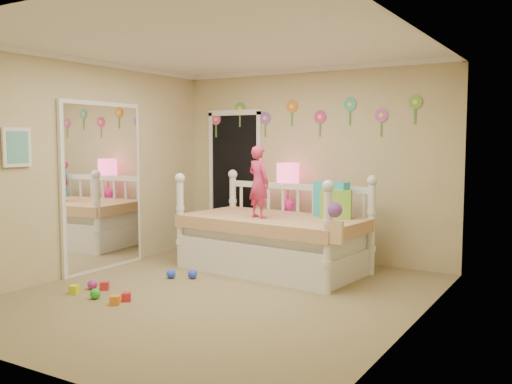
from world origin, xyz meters
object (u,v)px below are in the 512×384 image
Objects in this scene: daybed at (273,222)px; table_lamp at (288,180)px; child at (258,182)px; nightstand at (288,236)px.

table_lamp reaches higher than daybed.
child reaches higher than nightstand.
nightstand is 0.95× the size of table_lamp.
child is at bearing -108.45° from daybed.
daybed is 2.60× the size of child.
daybed is 3.35× the size of table_lamp.
nightstand is (-0.17, 0.72, -0.29)m from daybed.
child is at bearing -84.93° from table_lamp.
nightstand is at bearing 109.06° from daybed.
table_lamp reaches higher than nightstand.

